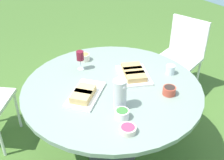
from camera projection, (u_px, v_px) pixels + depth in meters
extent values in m
plane|color=#446B2B|center=(112.00, 148.00, 2.67)|extent=(40.00, 40.00, 0.00)
cylinder|color=#4C4C51|center=(112.00, 147.00, 2.67)|extent=(0.50, 0.50, 0.02)
cylinder|color=#4C4C51|center=(112.00, 120.00, 2.49)|extent=(0.11, 0.11, 0.66)
cylinder|color=gray|center=(112.00, 88.00, 2.30)|extent=(1.46, 1.46, 0.03)
cube|color=white|center=(178.00, 60.00, 3.20)|extent=(0.54, 0.52, 0.04)
cube|color=white|center=(189.00, 36.00, 3.20)|extent=(0.43, 0.15, 0.42)
cylinder|color=white|center=(153.00, 78.00, 3.31)|extent=(0.03, 0.03, 0.43)
cylinder|color=white|center=(183.00, 90.00, 3.10)|extent=(0.03, 0.03, 0.43)
cylinder|color=white|center=(169.00, 66.00, 3.55)|extent=(0.03, 0.03, 0.43)
cylinder|color=white|center=(198.00, 76.00, 3.34)|extent=(0.03, 0.03, 0.43)
cylinder|color=white|center=(0.00, 138.00, 2.48)|extent=(0.03, 0.03, 0.43)
cylinder|color=white|center=(17.00, 110.00, 2.81)|extent=(0.03, 0.03, 0.43)
cylinder|color=silver|center=(120.00, 94.00, 2.00)|extent=(0.10, 0.10, 0.23)
cone|color=silver|center=(124.00, 86.00, 1.91)|extent=(0.02, 0.02, 0.03)
cylinder|color=silver|center=(81.00, 69.00, 2.52)|extent=(0.06, 0.06, 0.01)
cylinder|color=silver|center=(81.00, 64.00, 2.49)|extent=(0.01, 0.01, 0.09)
cylinder|color=maroon|center=(80.00, 56.00, 2.44)|extent=(0.07, 0.07, 0.08)
cube|color=white|center=(134.00, 75.00, 2.41)|extent=(0.42, 0.37, 0.02)
cube|color=tan|center=(132.00, 68.00, 2.46)|extent=(0.18, 0.20, 0.04)
cube|color=tan|center=(134.00, 72.00, 2.39)|extent=(0.18, 0.20, 0.04)
cube|color=tan|center=(136.00, 77.00, 2.33)|extent=(0.18, 0.20, 0.04)
cube|color=white|center=(86.00, 94.00, 2.18)|extent=(0.41, 0.43, 0.02)
cube|color=tan|center=(81.00, 97.00, 2.09)|extent=(0.19, 0.19, 0.05)
cube|color=tan|center=(85.00, 91.00, 2.16)|extent=(0.19, 0.19, 0.05)
cylinder|color=beige|center=(85.00, 57.00, 2.64)|extent=(0.10, 0.10, 0.06)
cylinder|color=#E0C147|center=(84.00, 55.00, 2.63)|extent=(0.08, 0.08, 0.03)
cylinder|color=white|center=(122.00, 114.00, 1.94)|extent=(0.10, 0.10, 0.06)
cylinder|color=#387533|center=(122.00, 112.00, 1.93)|extent=(0.08, 0.08, 0.03)
cylinder|color=#B74733|center=(169.00, 91.00, 2.18)|extent=(0.10, 0.10, 0.06)
cylinder|color=#2D231E|center=(169.00, 89.00, 2.17)|extent=(0.08, 0.08, 0.03)
cylinder|color=beige|center=(128.00, 129.00, 1.83)|extent=(0.11, 0.11, 0.04)
cylinder|color=#D6385B|center=(128.00, 128.00, 1.82)|extent=(0.09, 0.09, 0.02)
cylinder|color=silver|center=(170.00, 70.00, 2.43)|extent=(0.08, 0.08, 0.08)
cube|color=brown|center=(103.00, 70.00, 3.65)|extent=(0.30, 0.14, 0.24)
torus|color=brown|center=(102.00, 60.00, 3.57)|extent=(0.19, 0.01, 0.19)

